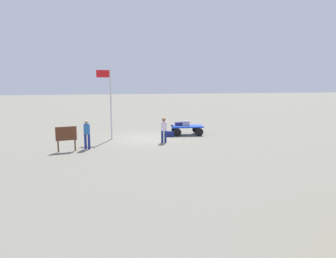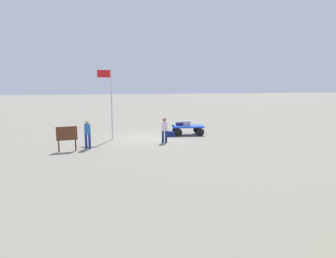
{
  "view_description": "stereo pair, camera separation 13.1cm",
  "coord_description": "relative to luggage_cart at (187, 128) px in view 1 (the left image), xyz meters",
  "views": [
    {
      "loc": [
        2.37,
        20.74,
        3.95
      ],
      "look_at": [
        -0.25,
        6.0,
        1.56
      ],
      "focal_mm": 34.02,
      "sensor_mm": 36.0,
      "label": 1
    },
    {
      "loc": [
        2.25,
        20.76,
        3.95
      ],
      "look_at": [
        -0.25,
        6.0,
        1.56
      ],
      "focal_mm": 34.02,
      "sensor_mm": 36.0,
      "label": 2
    }
  ],
  "objects": [
    {
      "name": "ground_plane",
      "position": [
        2.8,
        0.81,
        -0.48
      ],
      "size": [
        120.0,
        120.0,
        0.0
      ],
      "primitive_type": "plane",
      "color": "slate"
    },
    {
      "name": "luggage_cart",
      "position": [
        0.0,
        0.0,
        0.0
      ],
      "size": [
        2.25,
        1.36,
        0.65
      ],
      "color": "blue",
      "rests_on": "ground"
    },
    {
      "name": "suitcase_grey",
      "position": [
        0.07,
        0.03,
        0.34
      ],
      "size": [
        0.56,
        0.41,
        0.33
      ],
      "color": "#918C9D",
      "rests_on": "luggage_cart"
    },
    {
      "name": "suitcase_tan",
      "position": [
        0.52,
        -0.12,
        0.3
      ],
      "size": [
        0.58,
        0.4,
        0.24
      ],
      "color": "navy",
      "rests_on": "luggage_cart"
    },
    {
      "name": "suitcase_dark",
      "position": [
        1.31,
        0.43,
        -0.3
      ],
      "size": [
        0.67,
        0.46,
        0.36
      ],
      "color": "navy",
      "rests_on": "ground"
    },
    {
      "name": "worker_lead",
      "position": [
        2.03,
        2.41,
        0.44
      ],
      "size": [
        0.35,
        0.35,
        1.56
      ],
      "color": "navy",
      "rests_on": "ground"
    },
    {
      "name": "worker_trailing",
      "position": [
        6.58,
        3.46,
        0.49
      ],
      "size": [
        0.41,
        0.41,
        1.64
      ],
      "color": "navy",
      "rests_on": "ground"
    },
    {
      "name": "flagpole",
      "position": [
        5.31,
        0.7,
        2.19
      ],
      "size": [
        0.91,
        0.1,
        4.56
      ],
      "color": "silver",
      "rests_on": "ground"
    },
    {
      "name": "signboard",
      "position": [
        7.64,
        3.87,
        0.42
      ],
      "size": [
        1.1,
        0.28,
        1.36
      ],
      "color": "#4C3319",
      "rests_on": "ground"
    }
  ]
}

